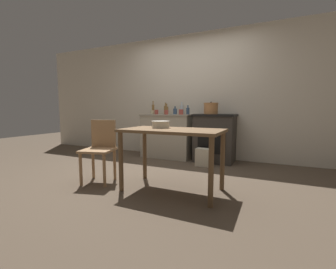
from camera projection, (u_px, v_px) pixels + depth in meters
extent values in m
plane|color=brown|center=(157.00, 175.00, 3.45)|extent=(14.00, 14.00, 0.00)
cube|color=beige|center=(192.00, 96.00, 4.74)|extent=(8.00, 0.07, 2.55)
cube|color=#B2A893|center=(168.00, 136.00, 4.72)|extent=(1.04, 0.56, 0.87)
cube|color=gray|center=(168.00, 115.00, 4.68)|extent=(1.07, 0.59, 0.03)
cube|color=#38332D|center=(215.00, 139.00, 4.31)|extent=(0.72, 0.55, 0.87)
cube|color=black|center=(215.00, 115.00, 4.26)|extent=(0.76, 0.59, 0.04)
cube|color=black|center=(211.00, 144.00, 4.06)|extent=(0.51, 0.01, 0.37)
cube|color=brown|center=(172.00, 130.00, 2.71)|extent=(1.21, 0.66, 0.03)
cylinder|color=brown|center=(121.00, 162.00, 2.74)|extent=(0.06, 0.06, 0.73)
cylinder|color=brown|center=(211.00, 173.00, 2.26)|extent=(0.06, 0.06, 0.73)
cylinder|color=brown|center=(145.00, 154.00, 3.24)|extent=(0.06, 0.06, 0.73)
cylinder|color=brown|center=(222.00, 161.00, 2.77)|extent=(0.06, 0.06, 0.73)
cube|color=#A87F56|center=(98.00, 150.00, 3.04)|extent=(0.49, 0.49, 0.03)
cube|color=#A87F56|center=(104.00, 133.00, 3.20)|extent=(0.35, 0.12, 0.39)
cylinder|color=#A87F56|center=(81.00, 170.00, 2.93)|extent=(0.04, 0.04, 0.43)
cylinder|color=#A87F56|center=(104.00, 171.00, 2.88)|extent=(0.04, 0.04, 0.43)
cylinder|color=#A87F56|center=(93.00, 164.00, 3.25)|extent=(0.04, 0.04, 0.43)
cylinder|color=#A87F56|center=(115.00, 165.00, 3.20)|extent=(0.04, 0.04, 0.43)
cube|color=beige|center=(203.00, 157.00, 3.97)|extent=(0.25, 0.18, 0.31)
cylinder|color=#B77A47|center=(211.00, 109.00, 4.20)|extent=(0.26, 0.26, 0.19)
cylinder|color=#B77A47|center=(211.00, 103.00, 4.19)|extent=(0.27, 0.27, 0.02)
sphere|color=black|center=(211.00, 102.00, 4.19)|extent=(0.02, 0.02, 0.02)
cylinder|color=silver|center=(161.00, 124.00, 2.87)|extent=(0.22, 0.22, 0.09)
cylinder|color=beige|center=(161.00, 121.00, 2.87)|extent=(0.24, 0.24, 0.01)
cylinder|color=olive|center=(165.00, 110.00, 4.88)|extent=(0.07, 0.07, 0.18)
cylinder|color=olive|center=(165.00, 104.00, 4.87)|extent=(0.03, 0.03, 0.07)
cylinder|color=#3D5675|center=(188.00, 111.00, 4.54)|extent=(0.07, 0.07, 0.13)
cylinder|color=#3D5675|center=(188.00, 107.00, 4.53)|extent=(0.03, 0.03, 0.05)
cylinder|color=#3D5675|center=(175.00, 111.00, 4.66)|extent=(0.08, 0.08, 0.12)
cylinder|color=#3D5675|center=(175.00, 107.00, 4.65)|extent=(0.03, 0.03, 0.05)
cylinder|color=olive|center=(167.00, 110.00, 4.74)|extent=(0.07, 0.07, 0.16)
cylinder|color=olive|center=(167.00, 105.00, 4.72)|extent=(0.03, 0.03, 0.06)
cylinder|color=olive|center=(153.00, 109.00, 4.95)|extent=(0.06, 0.06, 0.21)
cylinder|color=olive|center=(153.00, 103.00, 4.93)|extent=(0.02, 0.02, 0.08)
cylinder|color=silver|center=(182.00, 110.00, 4.76)|extent=(0.08, 0.08, 0.19)
cylinder|color=silver|center=(182.00, 104.00, 4.75)|extent=(0.03, 0.03, 0.07)
cylinder|color=#B74C42|center=(157.00, 112.00, 4.69)|extent=(0.08, 0.08, 0.09)
cylinder|color=#B74C42|center=(181.00, 112.00, 4.43)|extent=(0.09, 0.09, 0.10)
cylinder|color=beige|center=(152.00, 112.00, 4.74)|extent=(0.08, 0.08, 0.09)
cylinder|color=#B74C42|center=(166.00, 112.00, 4.50)|extent=(0.08, 0.08, 0.09)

